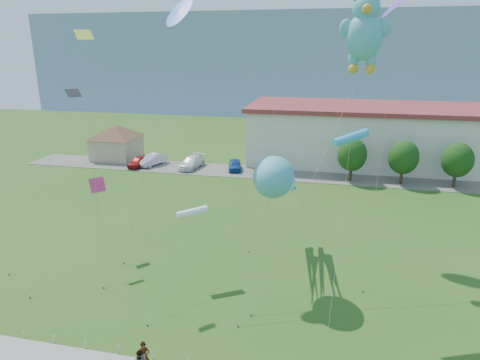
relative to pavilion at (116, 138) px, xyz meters
name	(u,v)px	position (x,y,z in m)	size (l,w,h in m)	color
ground	(179,346)	(24.00, -38.00, -3.02)	(160.00, 160.00, 0.00)	#285317
parking_strip	(272,173)	(24.00, -3.00, -2.99)	(70.00, 6.00, 0.06)	#59544C
hill_ridge	(314,59)	(24.00, 82.00, 9.48)	(160.00, 50.00, 25.00)	#758EA1
pavilion	(116,138)	(0.00, 0.00, 0.00)	(9.20, 9.20, 5.00)	tan
warehouse	(471,138)	(50.00, 6.00, 1.10)	(61.00, 15.00, 8.20)	beige
rope_fence	(170,358)	(24.00, -39.30, -2.77)	(26.05, 0.05, 0.50)	white
tree_near	(352,155)	(34.00, -4.00, 0.36)	(3.60, 3.60, 5.47)	#3F2B19
tree_mid	(403,157)	(40.00, -4.00, 0.36)	(3.60, 3.60, 5.47)	#3F2B19
tree_far	(457,160)	(46.00, -4.00, 0.36)	(3.60, 3.60, 5.47)	#3F2B19
pedestrian_left	(144,356)	(22.98, -40.23, -2.10)	(0.60, 0.40, 1.65)	gray
parked_car_red	(138,161)	(5.24, -3.77, -2.25)	(1.67, 4.16, 1.42)	#A71414
parked_car_silver	(152,160)	(6.85, -2.63, -2.18)	(1.66, 4.75, 1.56)	silver
parked_car_white	(192,162)	(12.69, -2.75, -2.19)	(2.18, 5.36, 1.56)	white
parked_car_blue	(235,165)	(18.76, -2.44, -2.27)	(1.64, 4.08, 1.39)	#1A4991
parked_car_black	(271,167)	(23.67, -2.31, -2.28)	(1.45, 4.15, 1.37)	black
octopus_kite	(276,182)	(27.97, -28.44, 3.98)	(2.77, 12.91, 9.17)	#46A4AD
teddy_bear_kite	(365,31)	(33.34, -23.98, 14.14)	(7.72, 11.54, 19.78)	#46A4AD
small_kite_blue	(177,19)	(20.36, -26.39, 14.97)	(4.96, 4.32, 19.13)	blue
small_kite_black	(66,114)	(10.28, -26.09, 7.85)	(2.17, 9.02, 12.88)	black
small_kite_purple	(399,8)	(35.70, -22.10, 15.72)	(2.31, 8.86, 19.94)	purple
small_kite_white	(192,213)	(22.36, -30.43, 1.94)	(1.17, 7.50, 5.44)	white
small_kite_yellow	(87,70)	(15.08, -30.08, 11.53)	(2.63, 4.65, 17.29)	#B3CC30
small_kite_cyan	(350,140)	(32.70, -31.39, 7.85)	(1.00, 8.02, 11.41)	#2EA0D0
small_kite_pink	(92,195)	(14.61, -30.40, 2.67)	(2.97, 6.50, 6.72)	#E6336B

